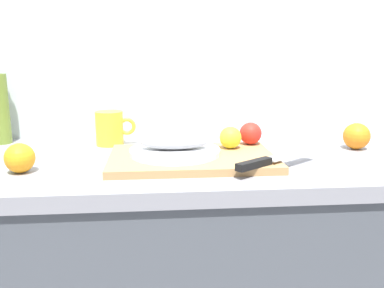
# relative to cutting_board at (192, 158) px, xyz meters

# --- Properties ---
(back_wall) EXTENTS (3.20, 0.05, 2.50)m
(back_wall) POSITION_rel_cutting_board_xyz_m (-0.13, 0.38, 0.34)
(back_wall) COLOR silver
(back_wall) RESTS_ON ground_plane
(cutting_board) EXTENTS (0.44, 0.29, 0.02)m
(cutting_board) POSITION_rel_cutting_board_xyz_m (0.00, 0.00, 0.00)
(cutting_board) COLOR tan
(cutting_board) RESTS_ON kitchen_counter
(white_plate) EXTENTS (0.25, 0.25, 0.01)m
(white_plate) POSITION_rel_cutting_board_xyz_m (-0.05, 0.01, 0.02)
(white_plate) COLOR white
(white_plate) RESTS_ON cutting_board
(fish_fillet) EXTENTS (0.18, 0.08, 0.04)m
(fish_fillet) POSITION_rel_cutting_board_xyz_m (-0.05, 0.01, 0.04)
(fish_fillet) COLOR gray
(fish_fillet) RESTS_ON white_plate
(chef_knife) EXTENTS (0.25, 0.19, 0.02)m
(chef_knife) POSITION_rel_cutting_board_xyz_m (0.18, -0.11, 0.02)
(chef_knife) COLOR silver
(chef_knife) RESTS_ON cutting_board
(lemon_0) EXTENTS (0.06, 0.06, 0.06)m
(lemon_0) POSITION_rel_cutting_board_xyz_m (0.12, 0.07, 0.04)
(lemon_0) COLOR yellow
(lemon_0) RESTS_ON cutting_board
(tomato_0) EXTENTS (0.07, 0.07, 0.07)m
(tomato_0) POSITION_rel_cutting_board_xyz_m (0.19, 0.11, 0.04)
(tomato_0) COLOR red
(tomato_0) RESTS_ON cutting_board
(coffee_mug_1) EXTENTS (0.13, 0.09, 0.11)m
(coffee_mug_1) POSITION_rel_cutting_board_xyz_m (-0.24, 0.23, 0.04)
(coffee_mug_1) COLOR yellow
(coffee_mug_1) RESTS_ON kitchen_counter
(orange_0) EXTENTS (0.07, 0.07, 0.07)m
(orange_0) POSITION_rel_cutting_board_xyz_m (-0.43, -0.06, 0.03)
(orange_0) COLOR orange
(orange_0) RESTS_ON kitchen_counter
(orange_2) EXTENTS (0.08, 0.08, 0.08)m
(orange_2) POSITION_rel_cutting_board_xyz_m (0.51, 0.11, 0.03)
(orange_2) COLOR orange
(orange_2) RESTS_ON kitchen_counter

